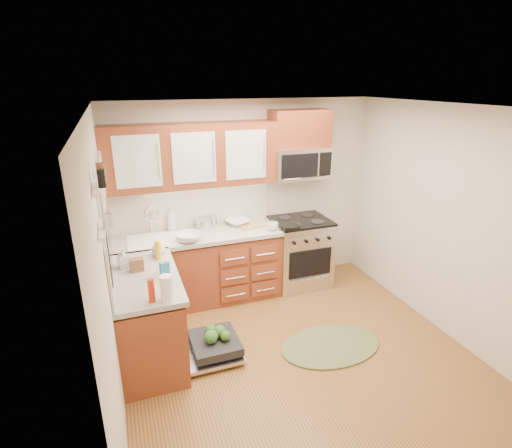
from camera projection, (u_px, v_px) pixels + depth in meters
name	position (u px, v px, depth m)	size (l,w,h in m)	color
floor	(298.00, 354.00, 4.20)	(3.50, 3.50, 0.00)	brown
ceiling	(309.00, 108.00, 3.34)	(3.50, 3.50, 0.00)	white
wall_back	(245.00, 197.00, 5.32)	(3.50, 0.04, 2.50)	beige
wall_front	(441.00, 361.00, 2.22)	(3.50, 0.04, 2.50)	beige
wall_left	(107.00, 274.00, 3.21)	(0.04, 3.50, 2.50)	beige
wall_right	(449.00, 224.00, 4.32)	(0.04, 3.50, 2.50)	beige
base_cabinet_back	(199.00, 270.00, 5.10)	(2.05, 0.60, 0.85)	maroon
base_cabinet_left	(148.00, 320.00, 4.06)	(0.60, 1.25, 0.85)	maroon
countertop_back	(198.00, 236.00, 4.93)	(2.07, 0.64, 0.05)	#B1ADA2
countertop_left	(145.00, 278.00, 3.90)	(0.64, 1.27, 0.05)	#B1ADA2
backsplash_back	(192.00, 205.00, 5.09)	(2.05, 0.02, 0.57)	silver
backsplash_left	(109.00, 253.00, 3.70)	(0.02, 1.25, 0.57)	silver
upper_cabinets	(191.00, 156.00, 4.72)	(2.05, 0.35, 0.75)	maroon
cabinet_over_mw	(300.00, 128.00, 5.07)	(0.76, 0.35, 0.47)	maroon
range	(300.00, 252.00, 5.51)	(0.76, 0.64, 0.95)	silver
microwave	(299.00, 163.00, 5.20)	(0.76, 0.38, 0.40)	silver
sink	(155.00, 250.00, 4.78)	(0.62, 0.50, 0.26)	white
dishwasher	(211.00, 347.00, 4.16)	(0.70, 0.60, 0.20)	silver
window	(104.00, 219.00, 3.56)	(0.03, 1.05, 1.05)	white
window_blind	(102.00, 183.00, 3.45)	(0.02, 0.96, 0.40)	white
shelf_upper	(97.00, 188.00, 2.64)	(0.04, 0.40, 0.03)	white
shelf_lower	(102.00, 230.00, 2.74)	(0.04, 0.40, 0.03)	white
rug	(331.00, 345.00, 4.32)	(1.12, 0.73, 0.02)	#5C673B
skillet	(290.00, 227.00, 5.04)	(0.25, 0.25, 0.05)	black
stock_pot	(204.00, 224.00, 5.08)	(0.21, 0.21, 0.13)	silver
cutting_board	(251.00, 226.00, 5.17)	(0.29, 0.19, 0.02)	#9F7F48
canister	(213.00, 221.00, 5.16)	(0.10, 0.10, 0.15)	silver
paper_towel_roll	(166.00, 288.00, 3.41)	(0.11, 0.11, 0.23)	white
mustard_bottle	(158.00, 250.00, 4.21)	(0.07, 0.07, 0.21)	yellow
red_bottle	(151.00, 291.00, 3.39)	(0.06, 0.06, 0.21)	red
wooden_box	(137.00, 265.00, 3.96)	(0.13, 0.09, 0.13)	brown
blue_carton	(165.00, 269.00, 3.86)	(0.09, 0.05, 0.14)	teal
bowl_a	(238.00, 222.00, 5.23)	(0.29, 0.29, 0.07)	#999999
bowl_b	(189.00, 237.00, 4.69)	(0.31, 0.31, 0.10)	#999999
cup	(273.00, 226.00, 5.03)	(0.13, 0.13, 0.11)	#999999
soap_bottle_a	(171.00, 219.00, 5.00)	(0.12, 0.12, 0.31)	#999999
soap_bottle_b	(123.00, 258.00, 4.01)	(0.09, 0.09, 0.20)	#999999
soap_bottle_c	(158.00, 247.00, 4.31)	(0.15, 0.15, 0.19)	#999999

